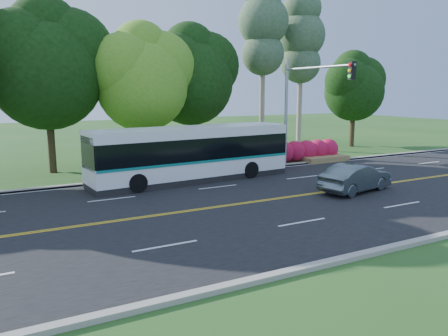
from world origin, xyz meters
name	(u,v)px	position (x,y,z in m)	size (l,w,h in m)	color
ground	(263,201)	(0.00, 0.00, 0.00)	(120.00, 120.00, 0.00)	#204B19
road	(263,201)	(0.00, 0.00, 0.01)	(60.00, 14.00, 0.02)	black
curb_north	(197,173)	(0.00, 7.15, 0.07)	(60.00, 0.30, 0.15)	#9D978E
curb_south	(388,249)	(0.00, -7.15, 0.07)	(60.00, 0.30, 0.15)	#9D978E
grass_verge	(185,169)	(0.00, 9.00, 0.05)	(60.00, 4.00, 0.10)	#204B19
lane_markings	(261,201)	(-0.09, 0.00, 0.02)	(57.60, 13.82, 0.00)	gold
tree_row	(86,61)	(-5.15, 12.13, 6.73)	(44.70, 9.10, 13.84)	black
bougainvillea_hedge	(286,153)	(7.18, 8.15, 0.72)	(9.50, 2.25, 1.50)	#A60D3A
traffic_signal	(305,95)	(6.49, 5.40, 4.67)	(0.42, 6.10, 7.00)	#93959B
transit_bus	(192,154)	(-1.02, 5.63, 1.50)	(11.55, 3.38, 2.98)	white
sedan	(356,178)	(5.03, -0.63, 0.71)	(1.47, 4.21, 1.39)	#535F64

